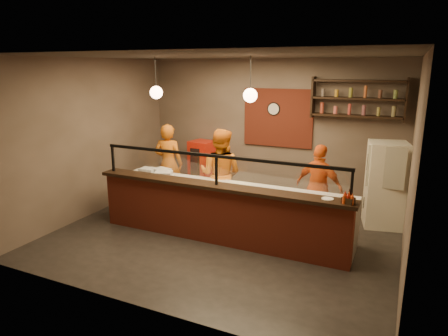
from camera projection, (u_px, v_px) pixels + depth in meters
The scene contains 29 objects.
floor at pixel (224, 235), 7.37m from camera, with size 6.00×6.00×0.00m, color black.
ceiling at pixel (224, 56), 6.58m from camera, with size 6.00×6.00×0.00m, color #3C352E.
wall_back at pixel (270, 130), 9.17m from camera, with size 6.00×6.00×0.00m, color #6A584E.
wall_left at pixel (92, 138), 8.19m from camera, with size 5.00×5.00×0.00m, color #6A584E.
wall_right at pixel (412, 168), 5.75m from camera, with size 5.00×5.00×0.00m, color #6A584E.
wall_front at pixel (136, 189), 4.77m from camera, with size 6.00×6.00×0.00m, color #6A584E.
brick_patch at pixel (278, 118), 8.99m from camera, with size 1.60×0.04×1.30m, color maroon.
service_counter at pixel (217, 215), 6.98m from camera, with size 4.60×0.25×1.00m, color maroon.
counter_ledge at pixel (216, 186), 6.85m from camera, with size 4.70×0.37×0.06m, color black.
worktop_cabinet at pixel (228, 210), 7.44m from camera, with size 4.60×0.75×0.85m, color gray.
worktop at pixel (228, 187), 7.33m from camera, with size 4.60×0.75×0.05m, color silver.
sneeze_guard at pixel (216, 167), 6.76m from camera, with size 4.50×0.05×0.52m.
wall_shelving at pixel (358, 98), 8.04m from camera, with size 1.84×0.28×0.85m.
wall_clock at pixel (274, 109), 8.97m from camera, with size 0.30×0.30×0.04m, color black.
pendant_left at pixel (156, 92), 7.52m from camera, with size 0.24×0.24×0.77m.
pendant_right at pixel (250, 95), 6.75m from camera, with size 0.24×0.24×0.77m.
cook_left at pixel (169, 164), 9.00m from camera, with size 0.66×0.43×1.80m, color #C56212.
cook_mid at pixel (220, 174), 8.03m from camera, with size 0.90×0.70×1.84m, color #CD6913.
cook_right at pixel (319, 187), 7.56m from camera, with size 0.95×0.40×1.62m, color #DB5314.
fridge at pixel (385, 185), 7.63m from camera, with size 0.69×0.64×1.65m, color beige.
red_cooler at pixel (203, 167), 9.73m from camera, with size 0.55×0.51×1.29m, color #B51C0C.
pizza_dough at pixel (237, 185), 7.35m from camera, with size 0.51×0.51×0.01m, color beige.
prep_tub_a at pixel (148, 172), 8.00m from camera, with size 0.30×0.24×0.15m, color silver.
prep_tub_b at pixel (162, 172), 7.95m from camera, with size 0.31×0.25×0.16m, color silver.
prep_tub_c at pixel (164, 176), 7.70m from camera, with size 0.32×0.26×0.16m, color silver.
rolling_pin at pixel (149, 173), 8.11m from camera, with size 0.06×0.06×0.37m, color yellow.
condiment_caddy at pixel (348, 200), 5.89m from camera, with size 0.17×0.13×0.09m, color black.
pepper_mill at pixel (350, 196), 5.95m from camera, with size 0.04×0.04×0.20m, color black.
small_plate at pixel (328, 199), 6.09m from camera, with size 0.18×0.18×0.01m, color silver.
Camera 1 is at (2.87, -6.20, 3.03)m, focal length 32.00 mm.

